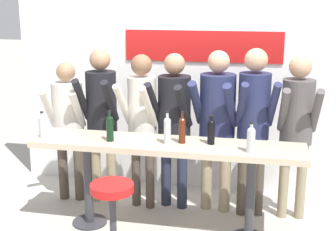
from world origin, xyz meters
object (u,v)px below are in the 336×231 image
at_px(person_center_right, 217,114).
at_px(wine_bottle_2, 167,129).
at_px(wine_bottle_0, 211,131).
at_px(wine_bottle_1, 110,127).
at_px(wine_bottle_3, 182,129).
at_px(person_right, 254,113).
at_px(person_center_left, 142,113).
at_px(tasting_table, 166,156).
at_px(bar_stool, 113,212).
at_px(wine_bottle_4, 43,125).
at_px(person_left, 101,109).
at_px(wine_bottle_5, 251,138).
at_px(person_center, 174,114).
at_px(person_far_left, 68,117).
at_px(person_far_right, 297,119).

distance_m(person_center_right, wine_bottle_2, 0.76).
distance_m(wine_bottle_0, wine_bottle_1, 0.98).
height_order(wine_bottle_2, wine_bottle_3, wine_bottle_2).
bearing_deg(person_right, person_center_left, 170.27).
bearing_deg(tasting_table, bar_stool, -113.62).
relative_size(person_center_left, wine_bottle_4, 6.46).
height_order(person_left, wine_bottle_3, person_left).
xyz_separation_m(person_center_left, wine_bottle_5, (1.20, -0.65, -0.01)).
xyz_separation_m(person_center, wine_bottle_3, (0.20, -0.57, 0.00)).
bearing_deg(person_center, person_far_left, -166.18).
height_order(person_far_left, person_center_right, person_center_right).
bearing_deg(wine_bottle_0, person_right, 53.68).
height_order(bar_stool, wine_bottle_4, wine_bottle_4).
relative_size(bar_stool, person_right, 0.43).
bearing_deg(person_right, wine_bottle_4, -174.31).
relative_size(wine_bottle_1, wine_bottle_4, 1.15).
xyz_separation_m(tasting_table, person_far_left, (-1.26, 0.54, 0.20)).
relative_size(wine_bottle_3, wine_bottle_5, 1.11).
relative_size(person_far_right, wine_bottle_4, 6.54).
relative_size(person_center_right, wine_bottle_0, 6.13).
xyz_separation_m(person_right, wine_bottle_0, (-0.38, -0.52, -0.06)).
bearing_deg(person_center_right, person_right, 3.34).
bearing_deg(wine_bottle_0, person_center, 130.74).
relative_size(person_center_left, person_far_right, 0.99).
bearing_deg(tasting_table, person_right, 34.64).
xyz_separation_m(person_right, wine_bottle_4, (-2.06, -0.65, -0.07)).
height_order(tasting_table, person_center_right, person_center_right).
xyz_separation_m(tasting_table, person_center_right, (0.42, 0.60, 0.30)).
bearing_deg(person_far_right, wine_bottle_1, -164.46).
bearing_deg(wine_bottle_3, wine_bottle_4, -175.53).
bearing_deg(person_far_right, person_right, 178.26).
xyz_separation_m(tasting_table, person_left, (-0.86, 0.56, 0.31)).
bearing_deg(person_far_left, tasting_table, -27.39).
distance_m(person_far_right, wine_bottle_1, 1.91).
height_order(person_left, wine_bottle_2, person_left).
distance_m(person_left, wine_bottle_2, 1.07).
distance_m(tasting_table, wine_bottle_5, 0.87).
height_order(person_center_right, person_far_right, person_center_right).
distance_m(person_far_right, wine_bottle_0, 0.98).
xyz_separation_m(person_far_left, person_center_left, (0.87, -0.02, 0.09)).
distance_m(person_left, wine_bottle_1, 0.70).
bearing_deg(person_left, person_far_left, -176.66).
bearing_deg(wine_bottle_0, tasting_table, -174.55).
bearing_deg(person_right, person_far_right, -9.35).
height_order(person_left, person_far_right, person_left).
relative_size(person_center_left, wine_bottle_2, 5.35).
height_order(bar_stool, wine_bottle_1, wine_bottle_1).
xyz_separation_m(wine_bottle_2, wine_bottle_4, (-1.27, -0.05, -0.02)).
xyz_separation_m(person_left, wine_bottle_4, (-0.39, -0.65, -0.04)).
relative_size(tasting_table, wine_bottle_3, 8.54).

